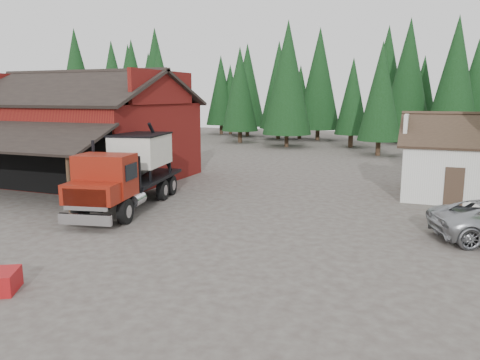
% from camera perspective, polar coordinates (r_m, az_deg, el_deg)
% --- Properties ---
extents(ground, '(120.00, 120.00, 0.00)m').
position_cam_1_polar(ground, '(18.98, -11.29, -6.78)').
color(ground, '#443A35').
rests_on(ground, ground).
extents(red_barn, '(12.80, 13.63, 7.18)m').
position_cam_1_polar(red_barn, '(32.82, -18.33, 4.81)').
color(red_barn, maroon).
rests_on(red_barn, ground).
extents(conifer_backdrop, '(76.00, 16.00, 16.00)m').
position_cam_1_polar(conifer_backdrop, '(58.31, 11.65, 4.59)').
color(conifer_backdrop, black).
rests_on(conifer_backdrop, ground).
extents(near_pine_a, '(4.40, 4.40, 11.40)m').
position_cam_1_polar(near_pine_a, '(53.75, -15.23, 10.82)').
color(near_pine_a, '#382619').
rests_on(near_pine_a, ground).
extents(near_pine_b, '(3.96, 3.96, 10.40)m').
position_cam_1_polar(near_pine_b, '(45.37, 16.81, 10.29)').
color(near_pine_b, '#382619').
rests_on(near_pine_b, ground).
extents(near_pine_d, '(5.28, 5.28, 13.40)m').
position_cam_1_polar(near_pine_d, '(51.18, 5.83, 12.29)').
color(near_pine_d, '#382619').
rests_on(near_pine_d, ground).
extents(feed_truck, '(4.15, 9.40, 4.11)m').
position_cam_1_polar(feed_truck, '(23.74, -13.31, 1.30)').
color(feed_truck, black).
rests_on(feed_truck, ground).
extents(equip_box, '(1.15, 1.30, 0.60)m').
position_cam_1_polar(equip_box, '(15.12, -26.83, -10.96)').
color(equip_box, maroon).
rests_on(equip_box, ground).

